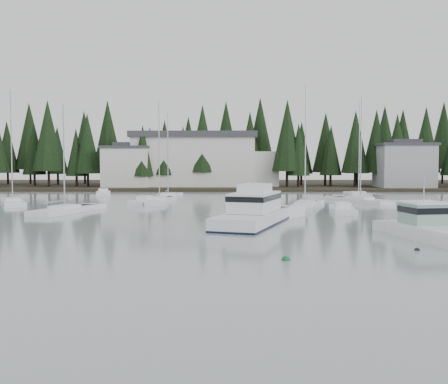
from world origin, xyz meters
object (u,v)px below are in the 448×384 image
object	(u,v)px
cabin_cruiser_center	(254,215)
runabout_4	(145,203)
sailboat_0	(159,202)
sailboat_3	(305,207)
sailboat_11	(359,196)
runabout_3	(103,194)
house_east_a	(404,164)
sailboat_7	(65,212)
harbor_inn	(204,160)
sailboat_8	(168,198)
lobster_boat_teal	(434,231)
runabout_1	(343,211)
sailboat_2	(13,203)
sailboat_10	(360,202)
house_west	(127,166)

from	to	relation	value
cabin_cruiser_center	runabout_4	world-z (taller)	cabin_cruiser_center
sailboat_0	sailboat_3	distance (m)	19.00
sailboat_11	runabout_4	world-z (taller)	sailboat_11
sailboat_3	runabout_3	world-z (taller)	sailboat_3
sailboat_3	house_east_a	bearing A→B (deg)	-15.93
sailboat_7	cabin_cruiser_center	bearing A→B (deg)	-102.03
cabin_cruiser_center	sailboat_3	xyz separation A→B (m)	(6.59, 15.34, -0.70)
sailboat_3	runabout_4	distance (m)	19.99
harbor_inn	sailboat_8	distance (m)	30.09
sailboat_7	runabout_4	bearing A→B (deg)	-14.21
sailboat_0	runabout_3	bearing A→B (deg)	34.47
lobster_boat_teal	sailboat_11	size ratio (longest dim) A/B	0.59
sailboat_11	runabout_1	distance (m)	26.26
cabin_cruiser_center	runabout_4	xyz separation A→B (m)	(-12.58, 21.00, -0.64)
sailboat_2	sailboat_8	bearing A→B (deg)	-87.14
lobster_boat_teal	sailboat_11	xyz separation A→B (m)	(6.45, 43.90, -0.47)
sailboat_3	runabout_3	bearing A→B (deg)	66.60
sailboat_8	runabout_1	xyz separation A→B (m)	(20.66, -20.49, 0.07)
sailboat_8	sailboat_2	bearing A→B (deg)	117.90
sailboat_0	sailboat_10	distance (m)	26.07
runabout_3	runabout_1	bearing A→B (deg)	-145.56
house_west	lobster_boat_teal	distance (m)	73.58
sailboat_7	sailboat_11	world-z (taller)	sailboat_11
sailboat_0	runabout_1	bearing A→B (deg)	-120.39
sailboat_3	sailboat_10	distance (m)	12.04
house_east_a	runabout_4	distance (m)	56.84
harbor_inn	cabin_cruiser_center	world-z (taller)	harbor_inn
sailboat_10	sailboat_0	bearing A→B (deg)	64.41
harbor_inn	sailboat_3	bearing A→B (deg)	-73.18
sailboat_0	house_east_a	bearing A→B (deg)	-52.32
cabin_cruiser_center	runabout_1	world-z (taller)	cabin_cruiser_center
house_east_a	harbor_inn	size ratio (longest dim) A/B	0.36
house_east_a	cabin_cruiser_center	distance (m)	64.62
lobster_boat_teal	sailboat_7	xyz separation A→B (m)	(-30.38, 18.18, -0.50)
sailboat_7	runabout_3	xyz separation A→B (m)	(-3.41, 29.27, 0.07)
runabout_1	sailboat_11	bearing A→B (deg)	-12.18
sailboat_10	sailboat_11	distance (m)	12.02
runabout_4	runabout_1	bearing A→B (deg)	-95.72
cabin_cruiser_center	sailboat_0	bearing A→B (deg)	44.19
lobster_boat_teal	sailboat_10	world-z (taller)	sailboat_10
cabin_cruiser_center	sailboat_2	distance (m)	35.63
house_east_a	runabout_1	xyz separation A→B (m)	(-22.15, -45.44, -4.77)
sailboat_8	sailboat_11	xyz separation A→B (m)	(28.77, 4.48, 0.03)
house_west	sailboat_3	world-z (taller)	sailboat_3
sailboat_11	house_west	bearing A→B (deg)	69.09
sailboat_7	sailboat_8	xyz separation A→B (m)	(8.06, 21.24, 0.00)
sailboat_3	harbor_inn	bearing A→B (deg)	32.82
runabout_4	house_west	bearing A→B (deg)	34.00
harbor_inn	cabin_cruiser_center	bearing A→B (deg)	-83.37
harbor_inn	sailboat_10	size ratio (longest dim) A/B	2.08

